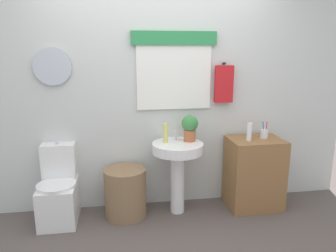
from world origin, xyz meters
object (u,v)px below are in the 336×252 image
Objects in this scene: wooden_cabinet at (254,173)px; toothbrush_cup at (264,133)px; pedestal_sink at (178,160)px; potted_plant at (190,126)px; soap_bottle at (166,133)px; lotion_bottle at (249,132)px; laundry_hamper at (125,193)px; toilet at (59,192)px.

toothbrush_cup is at bearing 11.13° from wooden_cabinet.
wooden_cabinet reaches higher than pedestal_sink.
pedestal_sink is 2.77× the size of potted_plant.
soap_bottle is 1.05× the size of lotion_bottle.
laundry_hamper is 1.62m from toothbrush_cup.
laundry_hamper is at bearing -3.10° from toilet.
toilet is 1.25m from soap_bottle.
toothbrush_cup is (0.96, 0.02, 0.24)m from pedestal_sink.
toothbrush_cup reaches higher than laundry_hamper.
toilet is at bearing 176.90° from laundry_hamper.
pedestal_sink is 3.92× the size of soap_bottle.
toilet reaches higher than pedestal_sink.
laundry_hamper is 1.86× the size of potted_plant.
laundry_hamper is 2.81× the size of toothbrush_cup.
laundry_hamper is 0.65m from pedestal_sink.
laundry_hamper is 2.75× the size of lotion_bottle.
soap_bottle is at bearing 157.38° from pedestal_sink.
toilet is 2.07m from lotion_bottle.
soap_bottle reaches higher than pedestal_sink.
toilet is 2.25m from toothbrush_cup.
potted_plant reaches higher than wooden_cabinet.
wooden_cabinet is 2.80× the size of potted_plant.
toilet is at bearing 179.56° from toothbrush_cup.
toothbrush_cup reaches higher than toilet.
pedestal_sink is at bearing 180.00° from wooden_cabinet.
soap_bottle is 0.89m from lotion_bottle.
lotion_bottle is at bearing -163.42° from toothbrush_cup.
toothbrush_cup is (2.19, -0.02, 0.54)m from toilet.
pedestal_sink is at bearing -156.80° from potted_plant.
toilet is 0.68m from laundry_hamper.
lotion_bottle is at bearing -9.14° from potted_plant.
laundry_hamper is 0.67× the size of pedestal_sink.
wooden_cabinet is 0.46m from toothbrush_cup.
lotion_bottle is at bearing -158.26° from wooden_cabinet.
soap_bottle is at bearing 178.40° from toothbrush_cup.
toothbrush_cup is (0.10, 0.02, 0.44)m from wooden_cabinet.
potted_plant is 0.63m from lotion_bottle.
lotion_bottle is (0.88, -0.09, 0.00)m from soap_bottle.
toilet is 4.29× the size of toothbrush_cup.
lotion_bottle reaches higher than laundry_hamper.
potted_plant is at bearing 0.98° from toilet.
laundry_hamper is at bearing 180.00° from pedestal_sink.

